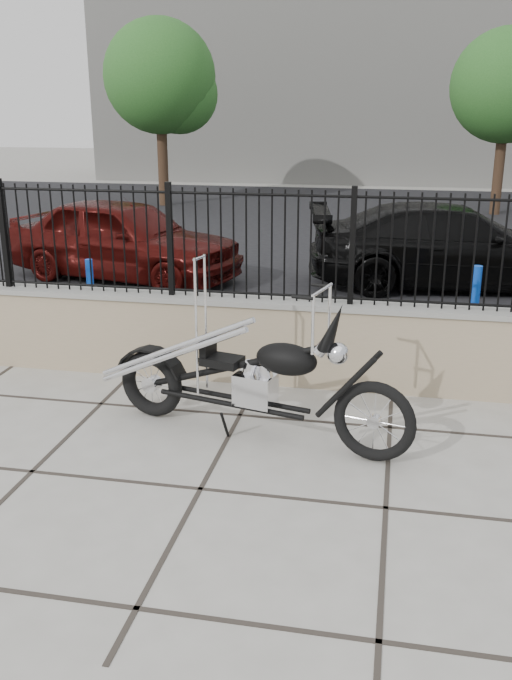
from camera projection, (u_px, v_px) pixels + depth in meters
name	position (u px, v px, depth m)	size (l,w,h in m)	color
ground_plane	(200.00, 489.00, 5.90)	(90.00, 90.00, 0.00)	#99968E
parking_lot	(337.00, 234.00, 17.54)	(30.00, 30.00, 0.00)	black
retaining_wall	(259.00, 340.00, 8.08)	(14.00, 0.36, 0.96)	gray
iron_fence	(259.00, 245.00, 7.74)	(14.00, 0.08, 1.20)	black
background_building	(371.00, 79.00, 29.34)	(22.00, 6.00, 8.00)	beige
chopper_motorcycle	(250.00, 350.00, 6.59)	(2.87, 0.50, 1.72)	black
car_red	(124.00, 239.00, 12.75)	(1.73, 4.29, 1.46)	#400B09
car_black	(451.00, 246.00, 12.26)	(1.97, 4.85, 1.41)	black
bollard_a	(91.00, 289.00, 10.47)	(0.11, 0.11, 0.88)	#0D2DC7
bollard_b	(474.00, 304.00, 9.39)	(0.12, 0.12, 1.03)	blue
tree_left	(159.00, 71.00, 21.28)	(3.33, 3.33, 5.63)	#382619
tree_right	(508.00, 80.00, 19.51)	(3.07, 3.07, 5.17)	#382619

